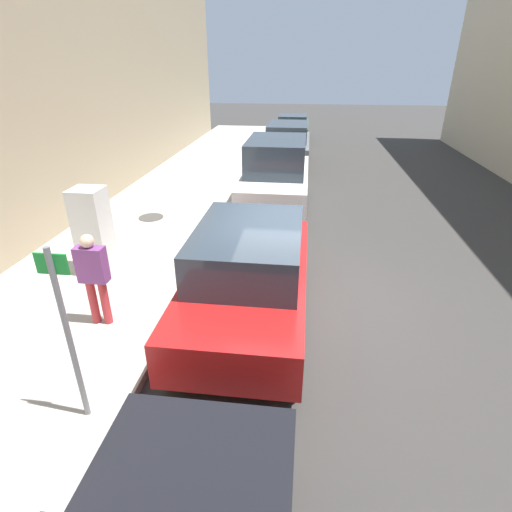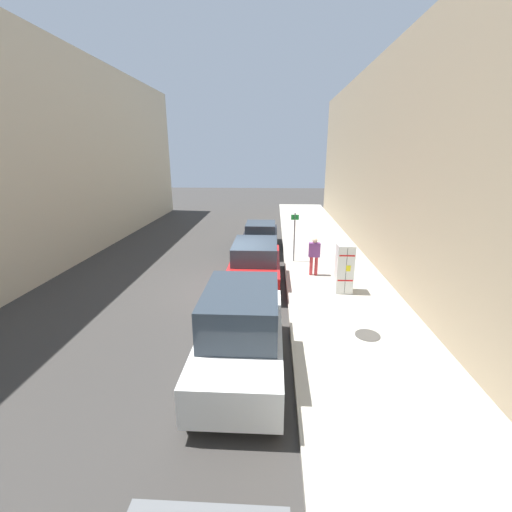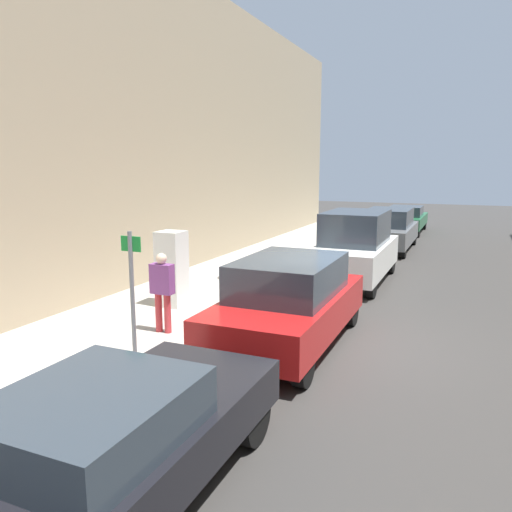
{
  "view_description": "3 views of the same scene",
  "coord_description": "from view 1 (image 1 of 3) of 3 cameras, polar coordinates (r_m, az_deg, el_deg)",
  "views": [
    {
      "loc": [
        -0.02,
        -6.56,
        4.16
      ],
      "look_at": [
        -0.72,
        -0.92,
        1.39
      ],
      "focal_mm": 28.0,
      "sensor_mm": 36.0,
      "label": 1
    },
    {
      "loc": [
        -1.62,
        12.52,
        5.13
      ],
      "look_at": [
        -0.88,
        -1.51,
        0.87
      ],
      "focal_mm": 24.0,
      "sensor_mm": 36.0,
      "label": 2
    },
    {
      "loc": [
        2.23,
        -9.41,
        3.46
      ],
      "look_at": [
        -2.71,
        2.02,
        1.22
      ],
      "focal_mm": 35.0,
      "sensor_mm": 36.0,
      "label": 3
    }
  ],
  "objects": [
    {
      "name": "ground_plane",
      "position": [
        7.77,
        6.2,
        -6.56
      ],
      "size": [
        80.0,
        80.0,
        0.0
      ],
      "primitive_type": "plane",
      "color": "#383533"
    },
    {
      "name": "sidewalk_slab",
      "position": [
        8.78,
        -22.37,
        -3.87
      ],
      "size": [
        4.1,
        44.0,
        0.15
      ],
      "primitive_type": "cube",
      "color": "#B2ADA0",
      "rests_on": "ground"
    },
    {
      "name": "discarded_refrigerator",
      "position": [
        8.77,
        -22.19,
        3.25
      ],
      "size": [
        0.61,
        0.6,
        1.8
      ],
      "color": "silver",
      "rests_on": "sidewalk_slab"
    },
    {
      "name": "manhole_cover",
      "position": [
        11.84,
        -14.76,
        5.37
      ],
      "size": [
        0.7,
        0.7,
        0.02
      ],
      "primitive_type": "cylinder",
      "color": "#47443F",
      "rests_on": "sidewalk_slab"
    },
    {
      "name": "street_sign_post",
      "position": [
        5.04,
        -25.4,
        -9.36
      ],
      "size": [
        0.36,
        0.07,
        2.32
      ],
      "color": "slate",
      "rests_on": "sidewalk_slab"
    },
    {
      "name": "pedestrian_walking_far",
      "position": [
        6.95,
        -22.19,
        -2.4
      ],
      "size": [
        0.47,
        0.22,
        1.62
      ],
      "rotation": [
        0.0,
        0.0,
        2.04
      ],
      "color": "#B73338",
      "rests_on": "sidewalk_slab"
    },
    {
      "name": "parked_suv_red",
      "position": [
        6.87,
        -1.03,
        -2.51
      ],
      "size": [
        1.96,
        4.54,
        1.73
      ],
      "color": "red",
      "rests_on": "ground"
    },
    {
      "name": "parked_van_white",
      "position": [
        12.32,
        2.88,
        11.38
      ],
      "size": [
        1.91,
        4.6,
        2.14
      ],
      "color": "silver",
      "rests_on": "ground"
    },
    {
      "name": "parked_suv_gray",
      "position": [
        18.66,
        4.49,
        15.81
      ],
      "size": [
        1.95,
        4.74,
        1.72
      ],
      "color": "slate",
      "rests_on": "ground"
    },
    {
      "name": "parked_sedan_green",
      "position": [
        24.64,
        5.27,
        17.93
      ],
      "size": [
        1.8,
        4.69,
        1.41
      ],
      "color": "#1E6038",
      "rests_on": "ground"
    }
  ]
}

